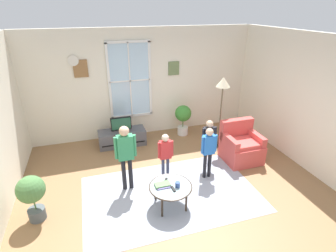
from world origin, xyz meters
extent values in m
cube|color=olive|center=(0.00, 0.00, -0.01)|extent=(6.26, 5.95, 0.02)
cube|color=silver|center=(0.00, 2.74, 1.36)|extent=(5.66, 0.12, 2.71)
cube|color=silver|center=(-0.35, 2.67, 1.47)|extent=(1.01, 0.02, 1.84)
cube|color=white|center=(-0.35, 2.65, 2.39)|extent=(1.07, 0.04, 0.06)
cube|color=white|center=(-0.35, 2.65, 0.55)|extent=(1.07, 0.04, 0.06)
cube|color=white|center=(-0.85, 2.65, 1.47)|extent=(0.06, 0.04, 1.84)
cube|color=white|center=(0.16, 2.65, 1.47)|extent=(0.06, 0.04, 1.84)
cube|color=white|center=(-0.35, 2.65, 1.47)|extent=(0.03, 0.04, 1.84)
cube|color=white|center=(-0.35, 2.65, 1.47)|extent=(1.01, 0.04, 0.03)
cube|color=olive|center=(-1.46, 2.66, 1.84)|extent=(0.32, 0.03, 0.40)
cube|color=#667A4C|center=(0.79, 2.66, 1.70)|extent=(0.28, 0.03, 0.34)
cylinder|color=silver|center=(-1.60, 2.65, 2.03)|extent=(0.24, 0.04, 0.24)
cube|color=silver|center=(2.89, 0.00, 1.36)|extent=(0.12, 5.35, 2.71)
cube|color=#999EAD|center=(-0.13, 0.02, 0.00)|extent=(3.13, 1.97, 0.01)
cube|color=#4C4C51|center=(-0.70, 2.16, 0.19)|extent=(1.13, 0.45, 0.39)
cube|color=black|center=(-0.70, 1.93, 0.14)|extent=(1.02, 0.02, 0.02)
cylinder|color=#4C4C4C|center=(-0.70, 2.16, 0.41)|extent=(0.08, 0.08, 0.05)
cube|color=black|center=(-0.70, 2.16, 0.58)|extent=(0.49, 0.05, 0.32)
cube|color=#1E4C33|center=(-0.70, 2.14, 0.58)|extent=(0.45, 0.01, 0.28)
cube|color=#D14C47|center=(1.71, 0.66, 0.21)|extent=(0.76, 0.72, 0.42)
cube|color=#D14C47|center=(1.71, 0.96, 0.65)|extent=(0.76, 0.16, 0.45)
cube|color=#D14C47|center=(1.39, 0.66, 0.52)|extent=(0.12, 0.65, 0.20)
cube|color=#D14C47|center=(2.03, 0.66, 0.52)|extent=(0.12, 0.65, 0.20)
cube|color=#E1524D|center=(1.71, 0.61, 0.46)|extent=(0.61, 0.50, 0.08)
cylinder|color=#99B2B7|center=(-0.23, -0.28, 0.40)|extent=(0.71, 0.71, 0.02)
torus|color=#3F3328|center=(-0.23, -0.28, 0.40)|extent=(0.73, 0.73, 0.02)
cylinder|color=#33281E|center=(-0.44, -0.07, 0.20)|extent=(0.04, 0.04, 0.39)
cylinder|color=#33281E|center=(-0.02, -0.07, 0.20)|extent=(0.04, 0.04, 0.39)
cylinder|color=#33281E|center=(-0.44, -0.49, 0.20)|extent=(0.04, 0.04, 0.39)
cylinder|color=#33281E|center=(-0.02, -0.49, 0.20)|extent=(0.04, 0.04, 0.39)
cube|color=#786EAE|center=(-0.36, -0.23, 0.42)|extent=(0.22, 0.20, 0.02)
cube|color=#5E8853|center=(-0.36, -0.23, 0.44)|extent=(0.26, 0.15, 0.02)
cylinder|color=#334C8C|center=(-0.13, -0.33, 0.46)|extent=(0.08, 0.08, 0.09)
cube|color=black|center=(-0.27, -0.12, 0.42)|extent=(0.10, 0.14, 0.02)
cube|color=black|center=(-0.22, -0.37, 0.42)|extent=(0.05, 0.14, 0.02)
cylinder|color=black|center=(-0.91, 0.41, 0.33)|extent=(0.08, 0.08, 0.65)
cylinder|color=black|center=(-0.79, 0.41, 0.33)|extent=(0.08, 0.08, 0.65)
cube|color=#338C59|center=(-0.85, 0.41, 0.88)|extent=(0.28, 0.15, 0.46)
sphere|color=#D8AD8C|center=(-0.85, 0.41, 1.20)|extent=(0.18, 0.18, 0.18)
cylinder|color=#338C59|center=(-1.02, 0.39, 0.91)|extent=(0.06, 0.06, 0.42)
cylinder|color=#338C59|center=(-0.69, 0.39, 0.91)|extent=(0.06, 0.06, 0.42)
cylinder|color=#333851|center=(-0.15, 0.45, 0.25)|extent=(0.06, 0.06, 0.51)
cylinder|color=#333851|center=(-0.06, 0.45, 0.25)|extent=(0.06, 0.06, 0.51)
cube|color=red|center=(-0.10, 0.45, 0.69)|extent=(0.22, 0.11, 0.36)
sphere|color=beige|center=(-0.10, 0.45, 0.94)|extent=(0.14, 0.14, 0.14)
cylinder|color=red|center=(-0.23, 0.43, 0.71)|extent=(0.05, 0.05, 0.32)
cylinder|color=red|center=(0.02, 0.43, 0.71)|extent=(0.05, 0.05, 0.32)
cylinder|color=black|center=(0.67, 0.31, 0.27)|extent=(0.07, 0.07, 0.55)
cylinder|color=black|center=(0.77, 0.31, 0.27)|extent=(0.07, 0.07, 0.55)
cube|color=blue|center=(0.72, 0.31, 0.74)|extent=(0.24, 0.12, 0.39)
sphere|color=#D8AD8C|center=(0.72, 0.31, 1.01)|extent=(0.15, 0.15, 0.15)
cylinder|color=blue|center=(0.58, 0.29, 0.76)|extent=(0.05, 0.05, 0.35)
cylinder|color=blue|center=(0.86, 0.29, 0.76)|extent=(0.05, 0.05, 0.35)
cylinder|color=#333851|center=(0.84, 0.66, 0.27)|extent=(0.07, 0.07, 0.54)
cylinder|color=#333851|center=(0.94, 0.66, 0.27)|extent=(0.07, 0.07, 0.54)
cube|color=black|center=(0.89, 0.66, 0.73)|extent=(0.23, 0.12, 0.38)
sphere|color=#D8AD8C|center=(0.89, 0.66, 1.00)|extent=(0.15, 0.15, 0.15)
cylinder|color=black|center=(0.75, 0.64, 0.75)|extent=(0.05, 0.05, 0.35)
cylinder|color=black|center=(1.02, 0.64, 0.75)|extent=(0.05, 0.05, 0.35)
cylinder|color=silver|center=(0.93, 2.27, 0.11)|extent=(0.28, 0.28, 0.22)
cylinder|color=#4C7238|center=(0.93, 2.27, 0.30)|extent=(0.02, 0.02, 0.17)
sphere|color=#3B8531|center=(0.93, 2.27, 0.60)|extent=(0.42, 0.42, 0.42)
cylinder|color=#4C565B|center=(-2.38, 0.07, 0.10)|extent=(0.26, 0.26, 0.20)
cylinder|color=#4C7238|center=(-2.38, 0.07, 0.28)|extent=(0.02, 0.02, 0.17)
sphere|color=#4A7B41|center=(-2.38, 0.07, 0.58)|extent=(0.43, 0.43, 0.43)
cylinder|color=black|center=(1.54, 1.43, 0.01)|extent=(0.26, 0.26, 0.03)
cylinder|color=brown|center=(1.54, 1.43, 0.75)|extent=(0.03, 0.03, 1.50)
cone|color=beige|center=(1.54, 1.43, 1.60)|extent=(0.32, 0.32, 0.22)
camera|label=1|loc=(-1.33, -3.66, 3.15)|focal=28.08mm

